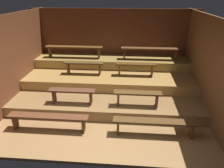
# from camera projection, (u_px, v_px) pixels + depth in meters

# --- Properties ---
(ground) EXTENTS (6.16, 5.06, 0.08)m
(ground) POSITION_uv_depth(u_px,v_px,m) (107.00, 103.00, 6.53)
(ground) COLOR #9E7346
(wall_back) EXTENTS (6.16, 0.06, 2.56)m
(wall_back) POSITION_uv_depth(u_px,v_px,m) (113.00, 44.00, 7.97)
(wall_back) COLOR brown
(wall_back) RESTS_ON ground
(wall_left) EXTENTS (0.06, 5.06, 2.56)m
(wall_left) POSITION_uv_depth(u_px,v_px,m) (15.00, 60.00, 6.21)
(wall_left) COLOR brown
(wall_left) RESTS_ON ground
(wall_right) EXTENTS (0.06, 5.06, 2.56)m
(wall_right) POSITION_uv_depth(u_px,v_px,m) (206.00, 65.00, 5.79)
(wall_right) COLOR brown
(wall_right) RESTS_ON ground
(platform_lower) EXTENTS (5.36, 3.25, 0.31)m
(platform_lower) POSITION_uv_depth(u_px,v_px,m) (109.00, 90.00, 6.92)
(platform_lower) COLOR olive
(platform_lower) RESTS_ON ground
(platform_middle) EXTENTS (5.36, 2.19, 0.31)m
(platform_middle) POSITION_uv_depth(u_px,v_px,m) (110.00, 75.00, 7.27)
(platform_middle) COLOR #AA7E40
(platform_middle) RESTS_ON platform_lower
(platform_upper) EXTENTS (5.36, 1.03, 0.31)m
(platform_upper) POSITION_uv_depth(u_px,v_px,m) (112.00, 62.00, 7.68)
(platform_upper) COLOR #9F7F3E
(platform_upper) RESTS_ON platform_middle
(bench_floor_left) EXTENTS (1.94, 0.25, 0.40)m
(bench_floor_left) POSITION_uv_depth(u_px,v_px,m) (48.00, 118.00, 5.09)
(bench_floor_left) COLOR brown
(bench_floor_left) RESTS_ON ground
(bench_floor_right) EXTENTS (1.94, 0.25, 0.40)m
(bench_floor_right) POSITION_uv_depth(u_px,v_px,m) (155.00, 123.00, 4.89)
(bench_floor_right) COLOR brown
(bench_floor_right) RESTS_ON ground
(bench_lower_left) EXTENTS (1.25, 0.25, 0.40)m
(bench_lower_left) POSITION_uv_depth(u_px,v_px,m) (72.00, 93.00, 5.69)
(bench_lower_left) COLOR brown
(bench_lower_left) RESTS_ON platform_lower
(bench_lower_right) EXTENTS (1.25, 0.25, 0.40)m
(bench_lower_right) POSITION_uv_depth(u_px,v_px,m) (138.00, 95.00, 5.56)
(bench_lower_right) COLOR brown
(bench_lower_right) RESTS_ON platform_lower
(bench_middle_left) EXTENTS (1.28, 0.25, 0.40)m
(bench_middle_left) POSITION_uv_depth(u_px,v_px,m) (84.00, 65.00, 6.87)
(bench_middle_left) COLOR brown
(bench_middle_left) RESTS_ON platform_middle
(bench_middle_right) EXTENTS (1.28, 0.25, 0.40)m
(bench_middle_right) POSITION_uv_depth(u_px,v_px,m) (136.00, 66.00, 6.74)
(bench_middle_right) COLOR brown
(bench_middle_right) RESTS_ON platform_middle
(bench_upper_left) EXTENTS (2.02, 0.25, 0.40)m
(bench_upper_left) POSITION_uv_depth(u_px,v_px,m) (74.00, 48.00, 7.50)
(bench_upper_left) COLOR brown
(bench_upper_left) RESTS_ON platform_upper
(bench_upper_right) EXTENTS (2.02, 0.25, 0.40)m
(bench_upper_right) POSITION_uv_depth(u_px,v_px,m) (150.00, 50.00, 7.30)
(bench_upper_right) COLOR brown
(bench_upper_right) RESTS_ON platform_upper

